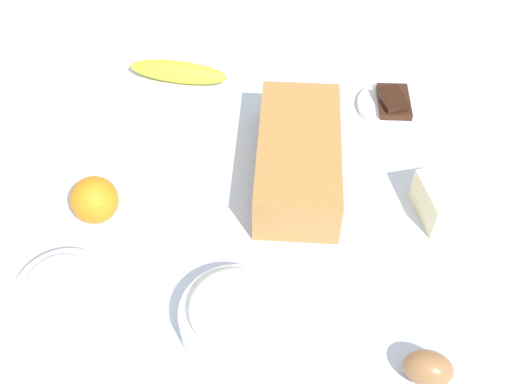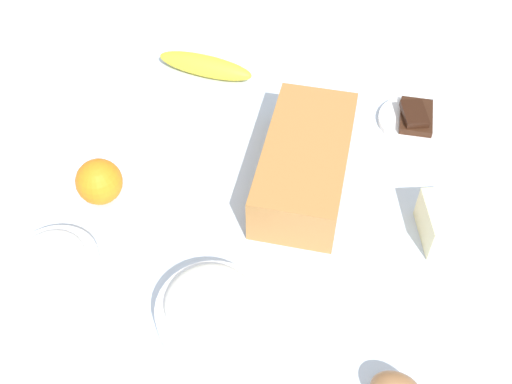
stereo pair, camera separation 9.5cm
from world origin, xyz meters
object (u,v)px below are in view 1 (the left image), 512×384
Objects in this scene: loaf_pan at (298,157)px; butter_block at (442,201)px; orange_fruit at (94,200)px; sugar_bowl at (63,290)px; chocolate_plate at (393,104)px; banana at (178,72)px; egg_near_butter at (428,368)px; flour_bowl at (235,314)px.

butter_block is at bearing 72.73° from loaf_pan.
sugar_bowl is at bearing 4.11° from orange_fruit.
butter_block reaches higher than chocolate_plate.
egg_near_butter is (0.52, 0.47, 0.00)m from banana.
sugar_bowl is 0.57m from butter_block.
egg_near_butter is 0.49× the size of chocolate_plate.
banana is at bearing -90.55° from chocolate_plate.
flour_bowl is 0.53m from chocolate_plate.
orange_fruit is at bearing -70.78° from loaf_pan.
banana is at bearing -116.25° from butter_block.
banana is at bearing -135.03° from loaf_pan.
banana is 0.54m from butter_block.
butter_block is (-0.26, 0.27, -0.00)m from flour_bowl.
egg_near_butter reaches higher than banana.
sugar_bowl reaches higher than chocolate_plate.
flour_bowl is at bearing 91.08° from sugar_bowl.
flour_bowl and orange_fruit have the same top height.
banana is at bearing 174.66° from orange_fruit.
orange_fruit is 0.56m from chocolate_plate.
egg_near_butter is (0.02, 0.25, -0.01)m from flour_bowl.
chocolate_plate is (-0.20, 0.15, -0.03)m from loaf_pan.
chocolate_plate is (-0.50, 0.43, -0.02)m from sugar_bowl.
chocolate_plate is at bearing 159.24° from flour_bowl.
loaf_pan reaches higher than egg_near_butter.
banana is at bearing -156.19° from flour_bowl.
flour_bowl is at bearing 59.10° from orange_fruit.
sugar_bowl is at bearing -2.42° from banana.
loaf_pan is 0.30m from flour_bowl.
egg_near_butter is (0.32, 0.21, -0.02)m from loaf_pan.
flour_bowl is 0.24m from sugar_bowl.
butter_block is (-0.26, 0.51, 0.00)m from sugar_bowl.
sugar_bowl is at bearing -40.66° from chocolate_plate.
orange_fruit is at bearing -108.94° from egg_near_butter.
egg_near_butter is (0.17, 0.50, -0.01)m from orange_fruit.
orange_fruit is at bearing -120.90° from flour_bowl.
chocolate_plate is at bearing -172.73° from egg_near_butter.
loaf_pan is at bearing 116.52° from orange_fruit.
flour_bowl is 0.54m from banana.
chocolate_plate is (-0.51, -0.07, -0.01)m from egg_near_butter.
butter_block reaches higher than egg_near_butter.
flour_bowl is at bearing -95.08° from egg_near_butter.
flour_bowl reaches higher than butter_block.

